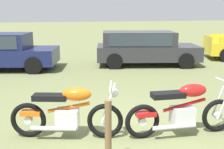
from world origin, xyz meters
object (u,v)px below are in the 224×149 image
Objects in this scene: fence_post_wooden at (108,134)px; motorcycle_red at (183,110)px; car_navy at (1,50)px; car_charcoal at (143,46)px; motorcycle_orange at (68,112)px.

motorcycle_red is at bearing 22.13° from fence_post_wooden.
car_navy is at bearing 106.23° from fence_post_wooden.
fence_post_wooden is (-3.45, -7.27, -0.32)m from car_charcoal.
motorcycle_red is 0.48× the size of car_navy.
car_charcoal is (1.86, 6.62, 0.35)m from motorcycle_red.
car_navy reaches higher than motorcycle_red.
car_charcoal is (3.92, 6.17, 0.35)m from motorcycle_orange.
car_navy and car_charcoal have the same top height.
motorcycle_orange and motorcycle_red have the same top height.
motorcycle_orange is 0.43× the size of car_charcoal.
motorcycle_orange is 0.93× the size of motorcycle_red.
motorcycle_red is at bearing 4.98° from motorcycle_orange.
motorcycle_red is (2.06, -0.45, 0.01)m from motorcycle_orange.
motorcycle_orange is 7.00m from car_navy.
car_charcoal reaches higher than fence_post_wooden.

